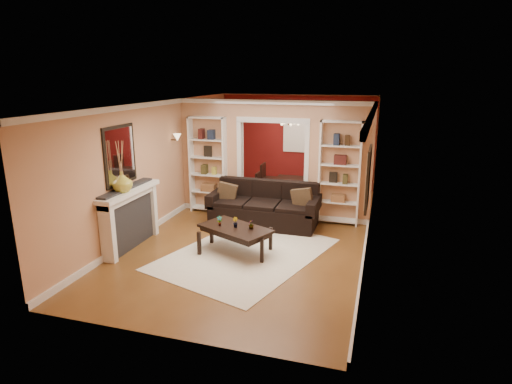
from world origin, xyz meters
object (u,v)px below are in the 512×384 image
(sofa, at_px, (264,205))
(bookshelf_right, at_px, (340,173))
(bookshelf_left, at_px, (208,165))
(coffee_table, at_px, (235,240))
(fireplace, at_px, (132,219))
(dining_table, at_px, (288,190))

(sofa, distance_m, bookshelf_right, 1.79)
(sofa, height_order, bookshelf_left, bookshelf_left)
(bookshelf_right, bearing_deg, coffee_table, -126.58)
(sofa, distance_m, fireplace, 2.86)
(sofa, xyz_separation_m, bookshelf_right, (1.55, 0.58, 0.68))
(sofa, bearing_deg, coffee_table, -93.30)
(coffee_table, distance_m, fireplace, 2.04)
(sofa, xyz_separation_m, fireplace, (-2.09, -1.95, 0.11))
(bookshelf_right, distance_m, dining_table, 2.31)
(coffee_table, height_order, dining_table, dining_table)
(dining_table, bearing_deg, bookshelf_left, 133.45)
(fireplace, bearing_deg, dining_table, 61.95)
(coffee_table, relative_size, bookshelf_right, 0.58)
(bookshelf_left, bearing_deg, coffee_table, -56.83)
(bookshelf_right, height_order, dining_table, bookshelf_right)
(sofa, bearing_deg, fireplace, -136.93)
(coffee_table, bearing_deg, sofa, 111.36)
(bookshelf_left, xyz_separation_m, fireplace, (-0.54, -2.53, -0.57))
(sofa, xyz_separation_m, bookshelf_left, (-1.55, 0.58, 0.68))
(coffee_table, relative_size, fireplace, 0.78)
(bookshelf_left, relative_size, bookshelf_right, 1.00)
(coffee_table, bearing_deg, dining_table, 111.90)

